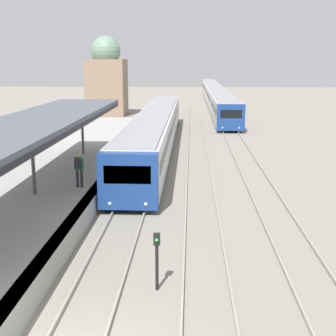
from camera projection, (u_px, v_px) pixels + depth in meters
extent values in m
cube|color=#4C515B|center=(30.00, 123.00, 20.39)|extent=(4.00, 24.15, 0.20)
cube|color=black|center=(75.00, 129.00, 20.34)|extent=(0.08, 24.15, 0.24)
cylinder|color=#47474C|center=(33.00, 160.00, 20.76)|extent=(0.16, 0.16, 3.12)
cylinder|color=#47474C|center=(82.00, 130.00, 30.17)|extent=(0.16, 0.16, 3.12)
cylinder|color=#2D2D33|center=(77.00, 178.00, 22.22)|extent=(0.14, 0.14, 0.85)
cylinder|color=#2D2D33|center=(82.00, 178.00, 22.21)|extent=(0.14, 0.14, 0.85)
cube|color=#2D6638|center=(79.00, 164.00, 22.06)|extent=(0.40, 0.22, 0.60)
sphere|color=tan|center=(79.00, 155.00, 21.97)|extent=(0.22, 0.22, 0.22)
cube|color=#232328|center=(78.00, 164.00, 21.86)|extent=(0.30, 0.18, 0.40)
cube|color=navy|center=(128.00, 181.00, 20.98)|extent=(2.70, 0.70, 2.56)
cube|color=black|center=(127.00, 175.00, 20.58)|extent=(2.10, 0.04, 0.82)
sphere|color=#EFEACC|center=(110.00, 204.00, 20.90)|extent=(0.16, 0.16, 0.16)
sphere|color=#EFEACC|center=(146.00, 204.00, 20.83)|extent=(0.16, 0.16, 0.16)
cube|color=silver|center=(146.00, 147.00, 29.41)|extent=(2.70, 16.61, 2.56)
cube|color=gray|center=(146.00, 126.00, 29.11)|extent=(2.37, 16.28, 0.12)
cube|color=black|center=(146.00, 142.00, 29.34)|extent=(2.72, 15.28, 0.66)
cylinder|color=black|center=(115.00, 187.00, 24.47)|extent=(0.12, 0.70, 0.70)
cylinder|color=black|center=(159.00, 188.00, 24.36)|extent=(0.12, 0.70, 0.70)
cylinder|color=black|center=(138.00, 149.00, 34.99)|extent=(0.12, 0.70, 0.70)
cylinder|color=black|center=(169.00, 150.00, 34.87)|extent=(0.12, 0.70, 0.70)
cube|color=silver|center=(163.00, 116.00, 45.92)|extent=(2.70, 16.61, 2.56)
cube|color=gray|center=(163.00, 102.00, 45.63)|extent=(2.37, 16.28, 0.12)
cube|color=black|center=(163.00, 113.00, 45.86)|extent=(2.72, 15.28, 0.66)
cylinder|color=black|center=(146.00, 137.00, 40.99)|extent=(0.12, 0.70, 0.70)
cylinder|color=black|center=(172.00, 137.00, 40.88)|extent=(0.12, 0.70, 0.70)
cylinder|color=black|center=(155.00, 121.00, 51.50)|extent=(0.12, 0.70, 0.70)
cylinder|color=black|center=(176.00, 121.00, 51.39)|extent=(0.12, 0.70, 0.70)
cube|color=navy|center=(231.00, 117.00, 44.97)|extent=(2.67, 0.70, 2.53)
cube|color=black|center=(231.00, 114.00, 44.57)|extent=(2.08, 0.04, 0.81)
sphere|color=#EFEACC|center=(222.00, 128.00, 44.89)|extent=(0.16, 0.16, 0.16)
sphere|color=#EFEACC|center=(239.00, 128.00, 44.81)|extent=(0.16, 0.16, 0.16)
cube|color=silver|center=(225.00, 109.00, 52.75)|extent=(2.67, 15.27, 2.53)
cube|color=gray|center=(225.00, 97.00, 52.45)|extent=(2.35, 14.97, 0.12)
cube|color=black|center=(225.00, 107.00, 52.69)|extent=(2.69, 14.05, 0.66)
cylinder|color=black|center=(217.00, 125.00, 48.23)|extent=(0.12, 0.70, 0.70)
cylinder|color=black|center=(239.00, 126.00, 48.12)|extent=(0.12, 0.70, 0.70)
cylinder|color=black|center=(213.00, 115.00, 57.90)|extent=(0.12, 0.70, 0.70)
cylinder|color=black|center=(231.00, 115.00, 57.79)|extent=(0.12, 0.70, 0.70)
cube|color=silver|center=(218.00, 99.00, 67.96)|extent=(2.67, 15.27, 2.53)
cube|color=gray|center=(218.00, 89.00, 67.67)|extent=(2.35, 14.97, 0.12)
cube|color=black|center=(218.00, 97.00, 67.90)|extent=(2.69, 14.05, 0.66)
cylinder|color=black|center=(211.00, 110.00, 63.45)|extent=(0.12, 0.70, 0.70)
cylinder|color=black|center=(228.00, 110.00, 63.34)|extent=(0.12, 0.70, 0.70)
cylinder|color=black|center=(208.00, 104.00, 73.12)|extent=(0.12, 0.70, 0.70)
cylinder|color=black|center=(223.00, 104.00, 73.01)|extent=(0.12, 0.70, 0.70)
cube|color=silver|center=(213.00, 92.00, 83.18)|extent=(2.67, 15.27, 2.53)
cube|color=gray|center=(213.00, 84.00, 82.88)|extent=(2.35, 14.97, 0.12)
cube|color=black|center=(213.00, 90.00, 83.12)|extent=(2.69, 14.05, 0.66)
cylinder|color=black|center=(207.00, 101.00, 78.66)|extent=(0.12, 0.70, 0.70)
cylinder|color=black|center=(221.00, 101.00, 78.55)|extent=(0.12, 0.70, 0.70)
cylinder|color=black|center=(206.00, 96.00, 88.33)|extent=(0.12, 0.70, 0.70)
cylinder|color=black|center=(218.00, 96.00, 88.22)|extent=(0.12, 0.70, 0.70)
cube|color=silver|center=(210.00, 87.00, 98.39)|extent=(2.67, 15.27, 2.53)
cube|color=gray|center=(210.00, 81.00, 98.10)|extent=(2.35, 14.97, 0.12)
cube|color=black|center=(210.00, 86.00, 98.33)|extent=(2.69, 14.05, 0.66)
cylinder|color=black|center=(205.00, 94.00, 93.88)|extent=(0.12, 0.70, 0.70)
cylinder|color=black|center=(216.00, 94.00, 93.77)|extent=(0.12, 0.70, 0.70)
cylinder|color=black|center=(203.00, 91.00, 103.55)|extent=(0.12, 0.70, 0.70)
cylinder|color=black|center=(214.00, 91.00, 103.44)|extent=(0.12, 0.70, 0.70)
cylinder|color=black|center=(157.00, 267.00, 14.05)|extent=(0.10, 0.10, 1.46)
cube|color=black|center=(157.00, 239.00, 13.85)|extent=(0.20, 0.14, 0.36)
sphere|color=green|center=(157.00, 240.00, 13.76)|extent=(0.11, 0.11, 0.11)
cube|color=#89705B|center=(107.00, 87.00, 59.99)|extent=(4.87, 4.87, 7.07)
sphere|color=slate|center=(106.00, 51.00, 58.97)|extent=(3.74, 3.74, 3.74)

